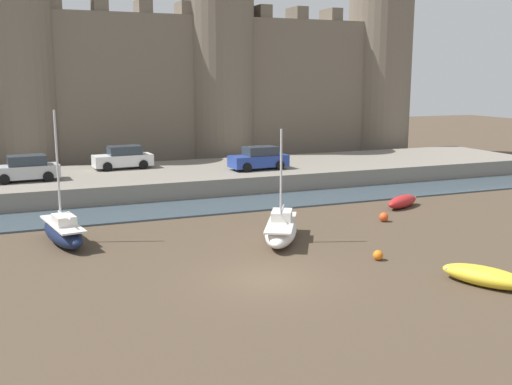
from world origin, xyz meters
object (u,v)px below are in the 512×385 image
at_px(rowboat_foreground_left, 485,276).
at_px(car_quay_east, 25,169).
at_px(rowboat_foreground_right, 402,201).
at_px(sailboat_near_channel_right, 281,229).
at_px(mooring_buoy_near_channel, 384,217).
at_px(car_quay_west, 259,158).
at_px(mooring_buoy_mid_mud, 378,255).
at_px(sailboat_near_channel_left, 63,231).
at_px(car_quay_centre_west, 123,158).

height_order(rowboat_foreground_left, car_quay_east, car_quay_east).
distance_m(rowboat_foreground_right, sailboat_near_channel_right, 10.61).
bearing_deg(mooring_buoy_near_channel, sailboat_near_channel_right, -167.24).
xyz_separation_m(car_quay_east, car_quay_west, (15.42, -0.90, 0.00)).
height_order(mooring_buoy_mid_mud, car_quay_east, car_quay_east).
distance_m(rowboat_foreground_right, mooring_buoy_near_channel, 4.02).
xyz_separation_m(sailboat_near_channel_left, car_quay_west, (14.12, 10.61, 1.40)).
height_order(rowboat_foreground_right, car_quay_east, car_quay_east).
relative_size(car_quay_east, car_quay_centre_west, 1.00).
xyz_separation_m(car_quay_centre_west, car_quay_west, (8.84, -3.96, 0.00)).
bearing_deg(car_quay_centre_west, sailboat_near_channel_left, -109.91).
distance_m(mooring_buoy_near_channel, car_quay_centre_west, 19.82).
relative_size(sailboat_near_channel_right, car_quay_centre_west, 1.27).
distance_m(car_quay_east, car_quay_west, 15.45).
distance_m(sailboat_near_channel_right, car_quay_east, 18.45).
bearing_deg(sailboat_near_channel_right, car_quay_centre_west, 103.46).
bearing_deg(mooring_buoy_near_channel, rowboat_foreground_left, -102.82).
height_order(car_quay_centre_west, car_quay_west, same).
height_order(rowboat_foreground_right, mooring_buoy_near_channel, rowboat_foreground_right).
relative_size(rowboat_foreground_left, sailboat_near_channel_left, 0.55).
height_order(rowboat_foreground_left, mooring_buoy_mid_mud, rowboat_foreground_left).
bearing_deg(mooring_buoy_mid_mud, car_quay_centre_west, 107.19).
xyz_separation_m(sailboat_near_channel_left, car_quay_east, (-1.30, 11.52, 1.40)).
bearing_deg(rowboat_foreground_left, car_quay_west, 89.75).
bearing_deg(mooring_buoy_near_channel, sailboat_near_channel_left, 173.67).
relative_size(rowboat_foreground_left, car_quay_east, 0.80).
relative_size(mooring_buoy_near_channel, car_quay_west, 0.12).
bearing_deg(car_quay_centre_west, mooring_buoy_near_channel, -56.10).
height_order(sailboat_near_channel_right, mooring_buoy_near_channel, sailboat_near_channel_right).
relative_size(rowboat_foreground_left, mooring_buoy_mid_mud, 7.70).
xyz_separation_m(sailboat_near_channel_right, car_quay_east, (-10.87, 14.85, 1.42)).
bearing_deg(rowboat_foreground_right, sailboat_near_channel_right, -157.03).
xyz_separation_m(rowboat_foreground_left, mooring_buoy_mid_mud, (-1.88, 4.16, -0.16)).
relative_size(rowboat_foreground_right, car_quay_east, 0.73).
distance_m(rowboat_foreground_left, rowboat_foreground_right, 13.65).
bearing_deg(mooring_buoy_near_channel, mooring_buoy_mid_mud, -125.62).
bearing_deg(car_quay_west, car_quay_east, 176.65).
distance_m(car_quay_centre_west, car_quay_west, 9.69).
bearing_deg(rowboat_foreground_left, mooring_buoy_mid_mud, 114.37).
relative_size(sailboat_near_channel_right, mooring_buoy_mid_mud, 12.17).
relative_size(rowboat_foreground_right, car_quay_west, 0.73).
xyz_separation_m(rowboat_foreground_right, sailboat_near_channel_left, (-19.33, -0.81, 0.22)).
xyz_separation_m(sailboat_near_channel_left, mooring_buoy_mid_mud, (12.14, -7.60, -0.38)).
bearing_deg(rowboat_foreground_right, mooring_buoy_near_channel, -139.31).
distance_m(rowboat_foreground_right, mooring_buoy_mid_mud, 11.07).
distance_m(rowboat_foreground_left, sailboat_near_channel_right, 9.54).
bearing_deg(rowboat_foreground_left, car_quay_centre_west, 108.37).
distance_m(mooring_buoy_mid_mud, car_quay_west, 18.41).
bearing_deg(mooring_buoy_mid_mud, rowboat_foreground_left, -65.63).
height_order(rowboat_foreground_left, sailboat_near_channel_left, sailboat_near_channel_left).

